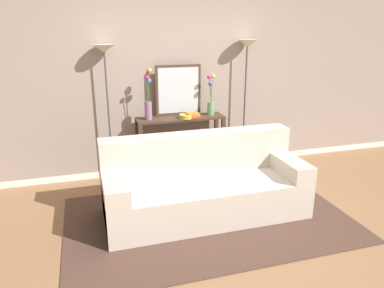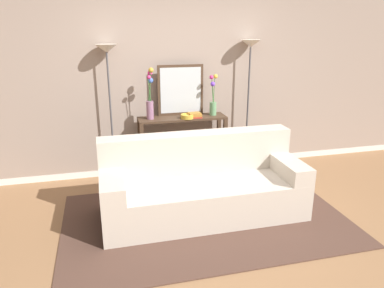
{
  "view_description": "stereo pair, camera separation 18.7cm",
  "coord_description": "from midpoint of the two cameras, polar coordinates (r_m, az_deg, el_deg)",
  "views": [
    {
      "loc": [
        -1.26,
        -2.99,
        2.05
      ],
      "look_at": [
        -0.04,
        1.08,
        0.66
      ],
      "focal_mm": 34.37,
      "sensor_mm": 36.0,
      "label": 1
    },
    {
      "loc": [
        -1.08,
        -3.04,
        2.05
      ],
      "look_at": [
        -0.04,
        1.08,
        0.66
      ],
      "focal_mm": 34.37,
      "sensor_mm": 36.0,
      "label": 2
    }
  ],
  "objects": [
    {
      "name": "vase_tall_flowers",
      "position": [
        4.83,
        -7.91,
        6.94
      ],
      "size": [
        0.11,
        0.12,
        0.67
      ],
      "color": "gray",
      "rests_on": "console_table"
    },
    {
      "name": "floor_lamp_right",
      "position": [
        5.26,
        7.4,
        11.49
      ],
      "size": [
        0.28,
        0.28,
        1.85
      ],
      "color": "#4C4C51",
      "rests_on": "ground"
    },
    {
      "name": "vase_short_flowers",
      "position": [
        5.04,
        1.87,
        6.8
      ],
      "size": [
        0.12,
        0.11,
        0.56
      ],
      "color": "#669E6B",
      "rests_on": "console_table"
    },
    {
      "name": "wall_mirror",
      "position": [
        5.03,
        -3.2,
        8.32
      ],
      "size": [
        0.63,
        0.02,
        0.68
      ],
      "color": "#473323",
      "rests_on": "console_table"
    },
    {
      "name": "book_stack",
      "position": [
        4.94,
        -0.93,
        4.5
      ],
      "size": [
        0.19,
        0.17,
        0.07
      ],
      "color": "#BC3328",
      "rests_on": "console_table"
    },
    {
      "name": "book_row_under_console",
      "position": [
        5.15,
        -6.26,
        -4.73
      ],
      "size": [
        0.32,
        0.17,
        0.12
      ],
      "color": "tan",
      "rests_on": "ground"
    },
    {
      "name": "fruit_bowl",
      "position": [
        4.88,
        -2.13,
        4.3
      ],
      "size": [
        0.17,
        0.17,
        0.06
      ],
      "color": "gold",
      "rests_on": "console_table"
    },
    {
      "name": "ground_plane",
      "position": [
        3.83,
        3.93,
        -14.36
      ],
      "size": [
        16.0,
        16.0,
        0.02
      ],
      "primitive_type": "cube",
      "color": "#936B47"
    },
    {
      "name": "console_table",
      "position": [
        5.04,
        -2.84,
        1.11
      ],
      "size": [
        1.19,
        0.33,
        0.85
      ],
      "color": "#473323",
      "rests_on": "ground"
    },
    {
      "name": "back_wall",
      "position": [
        5.17,
        -3.59,
        12.36
      ],
      "size": [
        12.0,
        0.15,
        3.07
      ],
      "color": "white",
      "rests_on": "ground"
    },
    {
      "name": "area_rug",
      "position": [
        4.12,
        1.22,
        -11.53
      ],
      "size": [
        3.04,
        1.9,
        0.01
      ],
      "color": "#51382D",
      "rests_on": "ground"
    },
    {
      "name": "couch",
      "position": [
        4.12,
        0.56,
        -6.72
      ],
      "size": [
        2.2,
        0.86,
        0.88
      ],
      "color": "beige",
      "rests_on": "ground"
    },
    {
      "name": "floor_lamp_left",
      "position": [
        4.82,
        -14.31,
        10.15
      ],
      "size": [
        0.28,
        0.28,
        1.81
      ],
      "color": "#4C4C51",
      "rests_on": "ground"
    }
  ]
}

